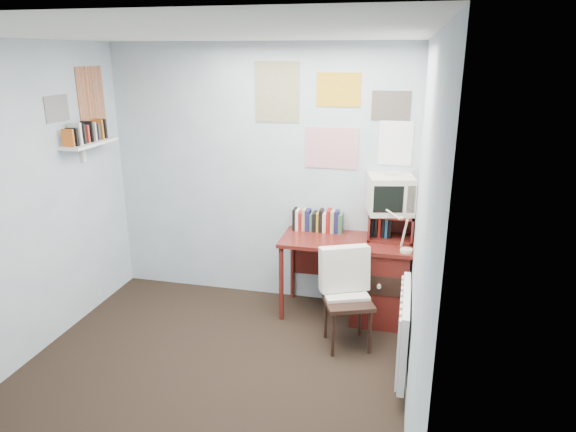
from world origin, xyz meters
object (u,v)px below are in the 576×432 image
object	(u,v)px
desk_lamp	(408,231)
wall_shelf	(89,143)
crt_tv	(390,192)
desk_chair	(348,302)
radiator	(404,330)
desk	(374,278)
tv_riser	(391,226)

from	to	relation	value
desk_lamp	wall_shelf	size ratio (longest dim) A/B	0.61
crt_tv	desk_lamp	bearing A→B (deg)	-73.91
desk_chair	radiator	size ratio (longest dim) A/B	1.03
desk	radiator	distance (m)	0.97
desk_chair	wall_shelf	xyz separation A→B (m)	(-2.39, 0.17, 1.21)
desk_lamp	radiator	size ratio (longest dim) A/B	0.48
radiator	desk_lamp	bearing A→B (deg)	91.55
desk_chair	tv_riser	xyz separation A→B (m)	(0.30, 0.66, 0.47)
desk	desk_lamp	distance (m)	0.64
desk_lamp	crt_tv	size ratio (longest dim) A/B	0.97
wall_shelf	desk	bearing A→B (deg)	8.40
wall_shelf	tv_riser	bearing A→B (deg)	10.32
radiator	tv_riser	bearing A→B (deg)	99.28
desk_lamp	tv_riser	size ratio (longest dim) A/B	0.95
wall_shelf	radiator	bearing A→B (deg)	-10.89
tv_riser	radiator	world-z (taller)	tv_riser
desk_lamp	tv_riser	xyz separation A→B (m)	(-0.15, 0.30, -0.07)
desk	crt_tv	size ratio (longest dim) A/B	3.05
desk_lamp	wall_shelf	distance (m)	2.92
tv_riser	radiator	distance (m)	1.15
desk_chair	tv_riser	bearing A→B (deg)	44.53
desk_lamp	wall_shelf	xyz separation A→B (m)	(-2.84, -0.19, 0.67)
crt_tv	wall_shelf	distance (m)	2.75
desk_chair	desk	bearing A→B (deg)	50.76
desk_lamp	crt_tv	world-z (taller)	crt_tv
desk_lamp	tv_riser	bearing A→B (deg)	131.68
desk	tv_riser	size ratio (longest dim) A/B	3.00
desk	desk_lamp	size ratio (longest dim) A/B	3.15
desk_lamp	desk_chair	bearing A→B (deg)	-125.88
desk	desk_lamp	world-z (taller)	desk_lamp
wall_shelf	desk_lamp	bearing A→B (deg)	3.77
desk_lamp	radiator	distance (m)	0.91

